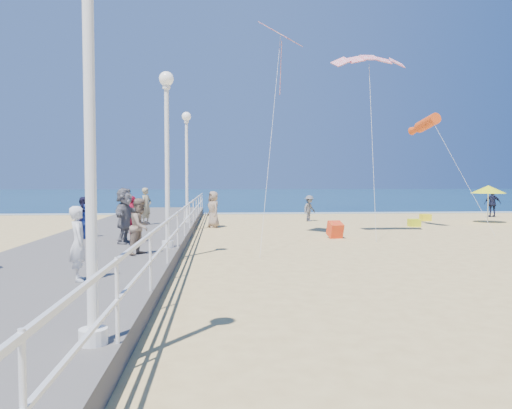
{
  "coord_description": "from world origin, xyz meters",
  "views": [
    {
      "loc": [
        -3.75,
        -15.31,
        2.47
      ],
      "look_at": [
        -2.5,
        2.0,
        1.6
      ],
      "focal_mm": 35.0,
      "sensor_mm": 36.0,
      "label": 1
    }
  ],
  "objects": [
    {
      "name": "beach_chair_left",
      "position": [
        6.42,
        10.1,
        0.2
      ],
      "size": [
        0.55,
        0.55,
        0.4
      ],
      "primitive_type": "cube",
      "color": "yellow",
      "rests_on": "ground"
    },
    {
      "name": "beach_walker_b",
      "position": [
        14.13,
        16.18,
        0.89
      ],
      "size": [
        1.11,
        0.63,
        1.78
      ],
      "primitive_type": "imported",
      "rotation": [
        0.0,
        0.0,
        2.95
      ],
      "color": "#171B33",
      "rests_on": "ground"
    },
    {
      "name": "ground",
      "position": [
        0.0,
        0.0,
        0.0
      ],
      "size": [
        160.0,
        160.0,
        0.0
      ],
      "primitive_type": "plane",
      "color": "#E1C275",
      "rests_on": "ground"
    },
    {
      "name": "spectator_6",
      "position": [
        -7.13,
        7.8,
        1.25
      ],
      "size": [
        0.65,
        0.74,
        1.7
      ],
      "primitive_type": "imported",
      "rotation": [
        0.0,
        0.0,
        1.08
      ],
      "color": "gray",
      "rests_on": "boardwalk"
    },
    {
      "name": "kite_parafoil",
      "position": [
        2.66,
        5.97,
        7.71
      ],
      "size": [
        3.19,
        0.94,
        0.65
      ],
      "primitive_type": null,
      "rotation": [
        0.44,
        0.0,
        0.0
      ],
      "color": "red"
    },
    {
      "name": "boardwalk",
      "position": [
        -7.5,
        0.0,
        0.2
      ],
      "size": [
        5.0,
        44.0,
        0.4
      ],
      "primitive_type": "cube",
      "color": "#68635E",
      "rests_on": "ground"
    },
    {
      "name": "spectator_5",
      "position": [
        -6.84,
        1.06,
        1.31
      ],
      "size": [
        0.9,
        1.76,
        1.81
      ],
      "primitive_type": "imported",
      "rotation": [
        0.0,
        0.0,
        1.35
      ],
      "color": "slate",
      "rests_on": "boardwalk"
    },
    {
      "name": "box_kite",
      "position": [
        1.08,
        5.27,
        0.3
      ],
      "size": [
        0.66,
        0.79,
        0.74
      ],
      "primitive_type": "cube",
      "rotation": [
        0.31,
        0.0,
        0.16
      ],
      "color": "red",
      "rests_on": "ground"
    },
    {
      "name": "ocean",
      "position": [
        0.0,
        65.0,
        0.01
      ],
      "size": [
        160.0,
        90.0,
        0.05
      ],
      "primitive_type": "cube",
      "color": "#0C2F4C",
      "rests_on": "ground"
    },
    {
      "name": "beach_walker_a",
      "position": [
        1.52,
        13.8,
        0.77
      ],
      "size": [
        1.11,
        1.1,
        1.53
      ],
      "primitive_type": "imported",
      "rotation": [
        0.0,
        0.0,
        0.78
      ],
      "color": "slate",
      "rests_on": "ground"
    },
    {
      "name": "spectator_1",
      "position": [
        -5.95,
        -1.4,
        1.18
      ],
      "size": [
        0.86,
        0.94,
        1.56
      ],
      "primitive_type": "imported",
      "rotation": [
        0.0,
        0.0,
        1.13
      ],
      "color": "#88715E",
      "rests_on": "boardwalk"
    },
    {
      "name": "kite_windsock",
      "position": [
        6.61,
        9.1,
        5.3
      ],
      "size": [
        1.0,
        2.64,
        1.07
      ],
      "primitive_type": "cylinder",
      "rotation": [
        1.36,
        0.0,
        0.17
      ],
      "color": "#DA4512"
    },
    {
      "name": "spectator_7",
      "position": [
        -8.57,
        2.79,
        1.13
      ],
      "size": [
        0.76,
        0.85,
        1.46
      ],
      "primitive_type": "imported",
      "rotation": [
        0.0,
        0.0,
        1.22
      ],
      "color": "#1D1A3A",
      "rests_on": "boardwalk"
    },
    {
      "name": "woman_holding_toddler",
      "position": [
        -6.64,
        -4.96,
        1.17
      ],
      "size": [
        0.53,
        0.65,
        1.53
      ],
      "primitive_type": "imported",
      "rotation": [
        0.0,
        0.0,
        1.9
      ],
      "color": "silver",
      "rests_on": "boardwalk"
    },
    {
      "name": "spectator_3",
      "position": [
        -6.73,
        1.86,
        1.16
      ],
      "size": [
        0.53,
        0.94,
        1.52
      ],
      "primitive_type": "imported",
      "rotation": [
        0.0,
        0.0,
        1.75
      ],
      "color": "#B31638",
      "rests_on": "boardwalk"
    },
    {
      "name": "beach_umbrella",
      "position": [
        11.48,
        12.01,
        1.91
      ],
      "size": [
        1.9,
        1.9,
        2.14
      ],
      "color": "white",
      "rests_on": "ground"
    },
    {
      "name": "lamp_post_near",
      "position": [
        -5.35,
        -9.0,
        3.66
      ],
      "size": [
        0.44,
        0.44,
        5.32
      ],
      "color": "white",
      "rests_on": "boardwalk"
    },
    {
      "name": "beach_chair_right",
      "position": [
        8.52,
        13.62,
        0.2
      ],
      "size": [
        0.55,
        0.55,
        0.4
      ],
      "primitive_type": "cube",
      "color": "yellow",
      "rests_on": "ground"
    },
    {
      "name": "lamp_post_far",
      "position": [
        -5.35,
        9.0,
        3.66
      ],
      "size": [
        0.44,
        0.44,
        5.32
      ],
      "color": "white",
      "rests_on": "boardwalk"
    },
    {
      "name": "lamp_post_mid",
      "position": [
        -5.35,
        0.0,
        3.66
      ],
      "size": [
        0.44,
        0.44,
        5.32
      ],
      "color": "white",
      "rests_on": "boardwalk"
    },
    {
      "name": "toddler_held",
      "position": [
        -6.49,
        -4.81,
        1.61
      ],
      "size": [
        0.37,
        0.42,
        0.73
      ],
      "primitive_type": "imported",
      "rotation": [
        0.0,
        0.0,
        1.9
      ],
      "color": "blue",
      "rests_on": "boardwalk"
    },
    {
      "name": "kite_diamond_redwhite",
      "position": [
        -1.25,
        5.25,
        8.4
      ],
      "size": [
        1.93,
        1.99,
        0.83
      ],
      "primitive_type": "cube",
      "rotation": [
        0.56,
        0.0,
        1.0
      ],
      "color": "red"
    },
    {
      "name": "beach_walker_c",
      "position": [
        -4.09,
        10.27,
        0.94
      ],
      "size": [
        0.91,
        1.08,
        1.87
      ],
      "primitive_type": "imported",
      "rotation": [
        0.0,
        0.0,
        -1.16
      ],
      "color": "gray",
      "rests_on": "ground"
    },
    {
      "name": "surf_line",
      "position": [
        0.0,
        20.5,
        0.03
      ],
      "size": [
        160.0,
        1.2,
        0.04
      ],
      "primitive_type": "cube",
      "color": "silver",
      "rests_on": "ground"
    },
    {
      "name": "railing",
      "position": [
        -5.05,
        0.0,
        1.25
      ],
      "size": [
        0.05,
        42.0,
        0.55
      ],
      "color": "white",
      "rests_on": "boardwalk"
    }
  ]
}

